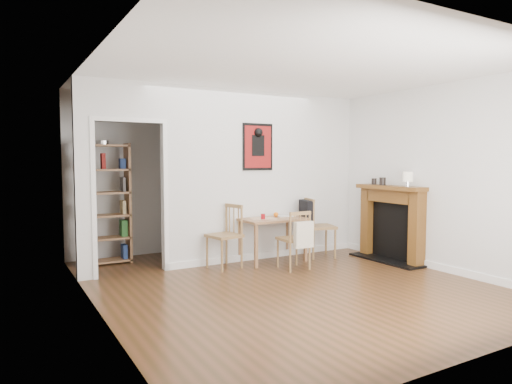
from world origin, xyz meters
TOP-DOWN VIEW (x-y plane):
  - ground at (0.00, 0.00)m, footprint 5.20×5.20m
  - room_shell at (0.10, 1.34)m, footprint 5.20×5.20m
  - dining_table at (0.52, 1.10)m, footprint 0.98×0.62m
  - chair_left at (-0.30, 1.08)m, footprint 0.54×0.54m
  - chair_right at (1.34, 1.01)m, footprint 0.63×0.58m
  - chair_front at (0.53, 0.53)m, footprint 0.43×0.48m
  - bookshelf at (-1.73, 2.23)m, footprint 0.76×0.30m
  - fireplace at (2.16, 0.25)m, footprint 0.45×1.25m
  - red_glass at (0.32, 1.04)m, footprint 0.06×0.06m
  - orange_fruit at (0.65, 1.20)m, footprint 0.07×0.07m
  - placemat at (0.37, 1.12)m, footprint 0.43×0.36m
  - notebook at (0.81, 1.19)m, footprint 0.30×0.23m
  - mantel_lamp at (2.07, -0.13)m, footprint 0.14×0.14m
  - ceramic_jar_a at (2.10, 0.40)m, footprint 0.10×0.10m
  - ceramic_jar_b at (2.13, 0.61)m, footprint 0.08×0.08m

SIDE VIEW (x-z plane):
  - ground at x=0.00m, z-range 0.00..0.00m
  - chair_front at x=0.53m, z-range 0.01..0.85m
  - chair_left at x=-0.30m, z-range 0.00..0.92m
  - chair_right at x=1.34m, z-range 0.02..0.96m
  - dining_table at x=0.52m, z-range 0.25..0.92m
  - fireplace at x=2.16m, z-range 0.04..1.20m
  - placemat at x=0.37m, z-range 0.67..0.67m
  - notebook at x=0.81m, z-range 0.67..0.68m
  - orange_fruit at x=0.65m, z-range 0.67..0.74m
  - red_glass at x=0.32m, z-range 0.67..0.75m
  - bookshelf at x=-1.73m, z-range -0.01..1.79m
  - ceramic_jar_b at x=2.13m, z-range 1.16..1.26m
  - ceramic_jar_a at x=2.10m, z-range 1.16..1.28m
  - mantel_lamp at x=2.07m, z-range 1.19..1.41m
  - room_shell at x=0.10m, z-range -1.30..3.90m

